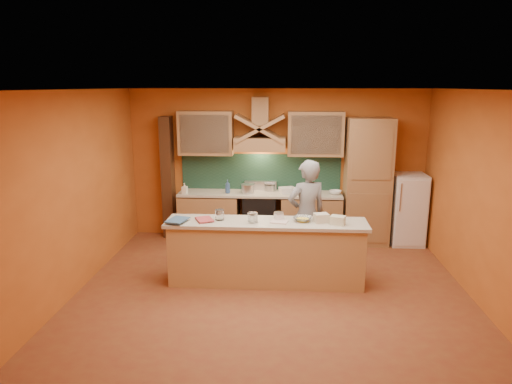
# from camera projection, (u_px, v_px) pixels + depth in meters

# --- Properties ---
(floor) EXTENTS (5.50, 5.00, 0.01)m
(floor) POSITION_uv_depth(u_px,v_px,m) (272.00, 291.00, 6.47)
(floor) COLOR brown
(floor) RESTS_ON ground
(ceiling) EXTENTS (5.50, 5.00, 0.01)m
(ceiling) POSITION_uv_depth(u_px,v_px,m) (274.00, 89.00, 5.84)
(ceiling) COLOR white
(ceiling) RESTS_ON wall_back
(wall_back) EXTENTS (5.50, 0.02, 2.80)m
(wall_back) POSITION_uv_depth(u_px,v_px,m) (277.00, 164.00, 8.58)
(wall_back) COLOR #C16325
(wall_back) RESTS_ON floor
(wall_front) EXTENTS (5.50, 0.02, 2.80)m
(wall_front) POSITION_uv_depth(u_px,v_px,m) (264.00, 267.00, 3.73)
(wall_front) COLOR #C16325
(wall_front) RESTS_ON floor
(wall_left) EXTENTS (0.02, 5.00, 2.80)m
(wall_left) POSITION_uv_depth(u_px,v_px,m) (75.00, 193.00, 6.33)
(wall_left) COLOR #C16325
(wall_left) RESTS_ON floor
(wall_right) EXTENTS (0.02, 5.00, 2.80)m
(wall_right) POSITION_uv_depth(u_px,v_px,m) (482.00, 199.00, 5.98)
(wall_right) COLOR #C16325
(wall_right) RESTS_ON floor
(base_cabinet_left) EXTENTS (1.10, 0.60, 0.86)m
(base_cabinet_left) POSITION_uv_depth(u_px,v_px,m) (210.00, 217.00, 8.59)
(base_cabinet_left) COLOR #A4764A
(base_cabinet_left) RESTS_ON floor
(base_cabinet_right) EXTENTS (1.10, 0.60, 0.86)m
(base_cabinet_right) POSITION_uv_depth(u_px,v_px,m) (311.00, 219.00, 8.47)
(base_cabinet_right) COLOR #A4764A
(base_cabinet_right) RESTS_ON floor
(counter_top) EXTENTS (3.00, 0.62, 0.04)m
(counter_top) POSITION_uv_depth(u_px,v_px,m) (260.00, 194.00, 8.43)
(counter_top) COLOR beige
(counter_top) RESTS_ON base_cabinet_left
(stove) EXTENTS (0.60, 0.58, 0.90)m
(stove) POSITION_uv_depth(u_px,v_px,m) (260.00, 217.00, 8.53)
(stove) COLOR black
(stove) RESTS_ON floor
(backsplash) EXTENTS (3.00, 0.03, 0.70)m
(backsplash) POSITION_uv_depth(u_px,v_px,m) (261.00, 172.00, 8.62)
(backsplash) COLOR #19382B
(backsplash) RESTS_ON wall_back
(range_hood) EXTENTS (0.92, 0.50, 0.24)m
(range_hood) POSITION_uv_depth(u_px,v_px,m) (260.00, 144.00, 8.26)
(range_hood) COLOR #A4764A
(range_hood) RESTS_ON wall_back
(hood_chimney) EXTENTS (0.30, 0.30, 0.50)m
(hood_chimney) POSITION_uv_depth(u_px,v_px,m) (260.00, 111.00, 8.23)
(hood_chimney) COLOR #A4764A
(hood_chimney) RESTS_ON wall_back
(upper_cabinet_left) EXTENTS (1.00, 0.35, 0.80)m
(upper_cabinet_left) POSITION_uv_depth(u_px,v_px,m) (206.00, 133.00, 8.36)
(upper_cabinet_left) COLOR #A4764A
(upper_cabinet_left) RESTS_ON wall_back
(upper_cabinet_right) EXTENTS (1.00, 0.35, 0.80)m
(upper_cabinet_right) POSITION_uv_depth(u_px,v_px,m) (315.00, 134.00, 8.23)
(upper_cabinet_right) COLOR #A4764A
(upper_cabinet_right) RESTS_ON wall_back
(pantry_column) EXTENTS (0.80, 0.60, 2.30)m
(pantry_column) POSITION_uv_depth(u_px,v_px,m) (367.00, 182.00, 8.25)
(pantry_column) COLOR #A4764A
(pantry_column) RESTS_ON floor
(fridge) EXTENTS (0.58, 0.60, 1.30)m
(fridge) POSITION_uv_depth(u_px,v_px,m) (407.00, 209.00, 8.31)
(fridge) COLOR white
(fridge) RESTS_ON floor
(trim_column_left) EXTENTS (0.20, 0.30, 2.30)m
(trim_column_left) POSITION_uv_depth(u_px,v_px,m) (168.00, 178.00, 8.62)
(trim_column_left) COLOR #472816
(trim_column_left) RESTS_ON floor
(island_body) EXTENTS (2.80, 0.55, 0.88)m
(island_body) POSITION_uv_depth(u_px,v_px,m) (266.00, 254.00, 6.67)
(island_body) COLOR tan
(island_body) RESTS_ON floor
(island_top) EXTENTS (2.90, 0.62, 0.05)m
(island_top) POSITION_uv_depth(u_px,v_px,m) (266.00, 223.00, 6.56)
(island_top) COLOR beige
(island_top) RESTS_ON island_body
(person) EXTENTS (0.75, 0.63, 1.75)m
(person) POSITION_uv_depth(u_px,v_px,m) (307.00, 215.00, 7.12)
(person) COLOR gray
(person) RESTS_ON floor
(pot_large) EXTENTS (0.24, 0.24, 0.17)m
(pot_large) POSITION_uv_depth(u_px,v_px,m) (248.00, 189.00, 8.38)
(pot_large) COLOR silver
(pot_large) RESTS_ON stove
(pot_small) EXTENTS (0.21, 0.21, 0.13)m
(pot_small) POSITION_uv_depth(u_px,v_px,m) (270.00, 188.00, 8.56)
(pot_small) COLOR #ACACB3
(pot_small) RESTS_ON stove
(soap_bottle_a) EXTENTS (0.11, 0.11, 0.20)m
(soap_bottle_a) POSITION_uv_depth(u_px,v_px,m) (185.00, 188.00, 8.31)
(soap_bottle_a) COLOR white
(soap_bottle_a) RESTS_ON counter_top
(soap_bottle_b) EXTENTS (0.10, 0.10, 0.25)m
(soap_bottle_b) POSITION_uv_depth(u_px,v_px,m) (228.00, 186.00, 8.36)
(soap_bottle_b) COLOR #2F4D81
(soap_bottle_b) RESTS_ON counter_top
(bowl_back) EXTENTS (0.27, 0.27, 0.07)m
(bowl_back) POSITION_uv_depth(u_px,v_px,m) (335.00, 192.00, 8.28)
(bowl_back) COLOR silver
(bowl_back) RESTS_ON counter_top
(dish_rack) EXTENTS (0.34, 0.30, 0.10)m
(dish_rack) POSITION_uv_depth(u_px,v_px,m) (287.00, 190.00, 8.41)
(dish_rack) COLOR silver
(dish_rack) RESTS_ON counter_top
(book_lower) EXTENTS (0.32, 0.36, 0.03)m
(book_lower) POSITION_uv_depth(u_px,v_px,m) (197.00, 220.00, 6.55)
(book_lower) COLOR #B74145
(book_lower) RESTS_ON island_top
(book_upper) EXTENTS (0.33, 0.39, 0.03)m
(book_upper) POSITION_uv_depth(u_px,v_px,m) (170.00, 219.00, 6.53)
(book_upper) COLOR #3C5F84
(book_upper) RESTS_ON island_top
(jar_large) EXTENTS (0.18, 0.18, 0.14)m
(jar_large) POSITION_uv_depth(u_px,v_px,m) (253.00, 218.00, 6.49)
(jar_large) COLOR silver
(jar_large) RESTS_ON island_top
(jar_small) EXTENTS (0.17, 0.17, 0.15)m
(jar_small) POSITION_uv_depth(u_px,v_px,m) (220.00, 215.00, 6.61)
(jar_small) COLOR white
(jar_small) RESTS_ON island_top
(kitchen_scale) EXTENTS (0.14, 0.14, 0.10)m
(kitchen_scale) POSITION_uv_depth(u_px,v_px,m) (279.00, 217.00, 6.62)
(kitchen_scale) COLOR white
(kitchen_scale) RESTS_ON island_top
(mixing_bowl) EXTENTS (0.32, 0.32, 0.06)m
(mixing_bowl) POSITION_uv_depth(u_px,v_px,m) (303.00, 219.00, 6.56)
(mixing_bowl) COLOR white
(mixing_bowl) RESTS_ON island_top
(cloth) EXTENTS (0.27, 0.22, 0.02)m
(cloth) POSITION_uv_depth(u_px,v_px,m) (279.00, 222.00, 6.51)
(cloth) COLOR beige
(cloth) RESTS_ON island_top
(grocery_bag_a) EXTENTS (0.23, 0.21, 0.13)m
(grocery_bag_a) POSITION_uv_depth(u_px,v_px,m) (321.00, 218.00, 6.50)
(grocery_bag_a) COLOR beige
(grocery_bag_a) RESTS_ON island_top
(grocery_bag_b) EXTENTS (0.24, 0.21, 0.12)m
(grocery_bag_b) POSITION_uv_depth(u_px,v_px,m) (338.00, 220.00, 6.40)
(grocery_bag_b) COLOR beige
(grocery_bag_b) RESTS_ON island_top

